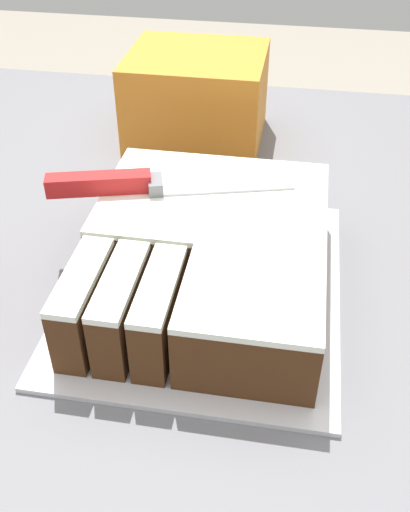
{
  "coord_description": "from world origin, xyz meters",
  "views": [
    {
      "loc": [
        0.04,
        -0.56,
        1.4
      ],
      "look_at": [
        -0.05,
        -0.05,
        0.99
      ],
      "focal_mm": 42.0,
      "sensor_mm": 36.0,
      "label": 1
    }
  ],
  "objects": [
    {
      "name": "cake_board",
      "position": [
        -0.05,
        -0.05,
        0.94
      ],
      "size": [
        0.3,
        0.36,
        0.01
      ],
      "color": "silver",
      "rests_on": "countertop"
    },
    {
      "name": "cake",
      "position": [
        -0.04,
        -0.04,
        0.99
      ],
      "size": [
        0.26,
        0.31,
        0.08
      ],
      "color": "#472814",
      "rests_on": "cake_board"
    },
    {
      "name": "countertop",
      "position": [
        0.0,
        0.0,
        0.47
      ],
      "size": [
        1.4,
        1.1,
        0.94
      ],
      "color": "slate",
      "rests_on": "ground_plane"
    },
    {
      "name": "storage_box",
      "position": [
        -0.12,
        0.31,
        1.01
      ],
      "size": [
        0.21,
        0.18,
        0.14
      ],
      "color": "orange",
      "rests_on": "countertop"
    },
    {
      "name": "knife",
      "position": [
        -0.15,
        0.0,
        1.04
      ],
      "size": [
        0.28,
        0.1,
        0.02
      ],
      "rotation": [
        0.0,
        0.0,
        0.27
      ],
      "color": "silver",
      "rests_on": "cake"
    }
  ]
}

